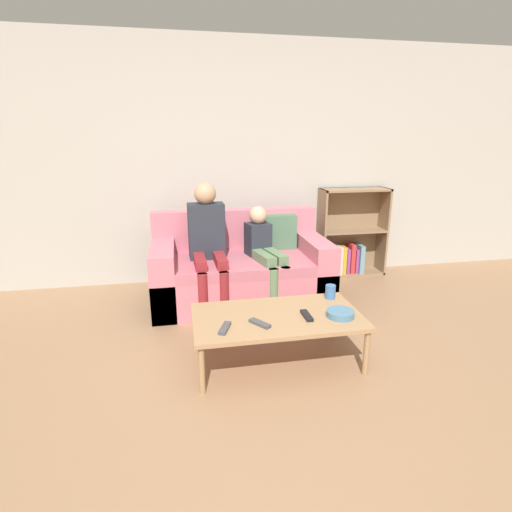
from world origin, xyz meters
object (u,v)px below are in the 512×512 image
Objects in this scene: coffee_table at (277,319)px; tv_remote_1 at (260,323)px; person_child at (264,249)px; cup_near at (330,292)px; couch at (241,271)px; tv_remote_0 at (307,315)px; tv_remote_2 at (225,328)px; person_adult at (208,237)px; snack_bowl at (340,314)px; bookshelf at (347,242)px.

tv_remote_1 is (-0.15, -0.13, 0.04)m from coffee_table.
coffee_table is 1.12m from person_child.
cup_near is at bearing 24.92° from coffee_table.
couch is at bearing 51.42° from tv_remote_1.
tv_remote_2 is (-0.59, -0.08, 0.00)m from tv_remote_0.
person_adult is (-0.40, 1.14, 0.35)m from coffee_table.
coffee_table is 0.20m from tv_remote_1.
person_adult reaches higher than tv_remote_0.
tv_remote_0 is at bearing -134.33° from cup_near.
couch is at bearing 98.21° from tv_remote_2.
person_child is (0.21, -0.14, 0.25)m from couch.
person_adult is at bearing 111.62° from tv_remote_2.
person_adult reaches higher than cup_near.
coffee_table is 11.12× the size of cup_near.
person_child is 5.37× the size of tv_remote_2.
cup_near reaches higher than coffee_table.
person_adult is 1.39m from tv_remote_0.
person_child is at bearing 82.72° from coffee_table.
tv_remote_2 is 0.83m from snack_bowl.
person_child is 8.71× the size of cup_near.
cup_near is at bearing -47.42° from person_adult.
coffee_table is 0.42m from tv_remote_2.
person_adult is 10.93× the size of cup_near.
tv_remote_1 is 0.59m from snack_bowl.
couch is 1.82× the size of person_child.
bookshelf reaches higher than coffee_table.
bookshelf is 6.15× the size of tv_remote_1.
cup_near is (-0.80, -1.55, 0.03)m from bookshelf.
tv_remote_0 is at bearing 29.34° from tv_remote_2.
person_adult reaches higher than tv_remote_2.
snack_bowl is at bearing -13.97° from coffee_table.
snack_bowl is (0.59, 0.02, 0.01)m from tv_remote_1.
couch is 1.16m from cup_near.
bookshelf reaches higher than person_child.
couch is at bearing 110.74° from snack_bowl.
tv_remote_0 is at bearing -120.58° from bookshelf.
couch is 10.12× the size of tv_remote_0.
person_child reaches higher than tv_remote_2.
bookshelf is 0.85× the size of coffee_table.
tv_remote_0 is (0.20, -0.07, 0.04)m from coffee_table.
tv_remote_2 is at bearing -103.08° from couch.
person_adult is 7.11× the size of tv_remote_1.
couch is at bearing 133.08° from person_child.
tv_remote_1 is at bearing -178.10° from snack_bowl.
couch reaches higher than cup_near.
person_adult is 1.25× the size of person_child.
tv_remote_1 is (-0.35, -0.06, 0.00)m from tv_remote_0.
cup_near is 0.64× the size of tv_remote_0.
tv_remote_0 is 0.87× the size of snack_bowl.
person_adult is at bearing -159.43° from bookshelf.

